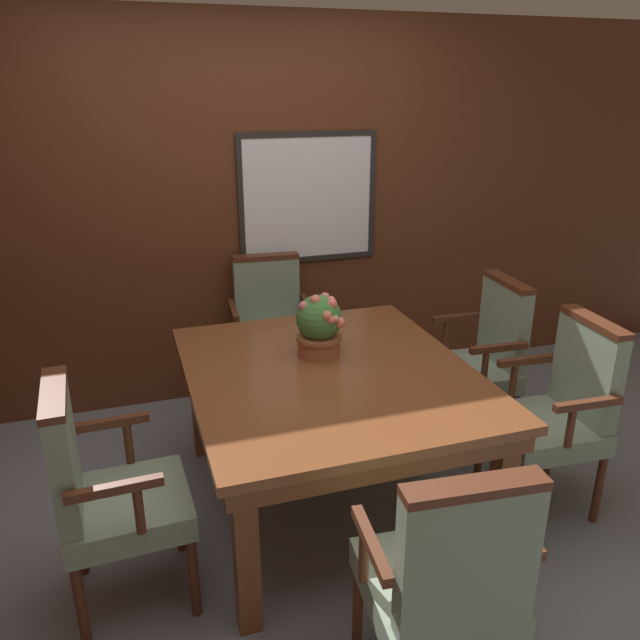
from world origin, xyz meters
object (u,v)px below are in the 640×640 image
Objects in this scene: potted_plant at (319,325)px; chair_left_near at (105,488)px; chair_head_far at (271,327)px; chair_head_near at (446,579)px; dining_table at (330,387)px; chair_right_near at (559,407)px; chair_right_far at (481,355)px.

chair_left_near is at bearing -153.36° from potted_plant.
chair_head_near is at bearing -85.86° from chair_head_far.
dining_table is 4.69× the size of potted_plant.
potted_plant reaches higher than chair_right_near.
dining_table is 1.53× the size of chair_left_near.
potted_plant is at bearing -113.37° from chair_right_near.
chair_right_near is at bearing -18.06° from dining_table.
potted_plant is (1.06, 0.53, 0.36)m from chair_left_near.
chair_right_near is 1.36m from chair_head_near.
chair_head_near is 3.06× the size of potted_plant.
dining_table is 1.53× the size of chair_right_near.
chair_left_near and chair_right_near have the same top height.
chair_left_near is at bearing -69.05° from chair_right_far.
chair_right_far is 0.67m from chair_right_near.
chair_right_near is 1.00× the size of chair_head_far.
chair_right_far is at bearing -174.59° from chair_right_near.
chair_left_near is 1.34m from chair_head_near.
chair_head_near is (-1.08, -0.83, 0.00)m from chair_right_near.
chair_left_near is at bearing -161.91° from dining_table.
dining_table is at bearing -74.28° from chair_left_near.
potted_plant is at bearing -84.50° from chair_head_far.
chair_left_near is at bearing -120.91° from chair_head_far.
chair_left_near is 1.00× the size of chair_right_far.
chair_left_near is at bearing -86.69° from chair_right_near.
chair_right_near is at bearing 5.35° from chair_right_far.
chair_head_far is at bearing -84.57° from chair_head_near.
chair_head_far is at bearing -124.18° from chair_right_far.
potted_plant is at bearing 87.30° from dining_table.
chair_head_far reaches higher than dining_table.
chair_left_near is 3.06× the size of potted_plant.
chair_right_far and chair_head_far have the same top height.
chair_left_near is 2.20m from chair_right_far.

